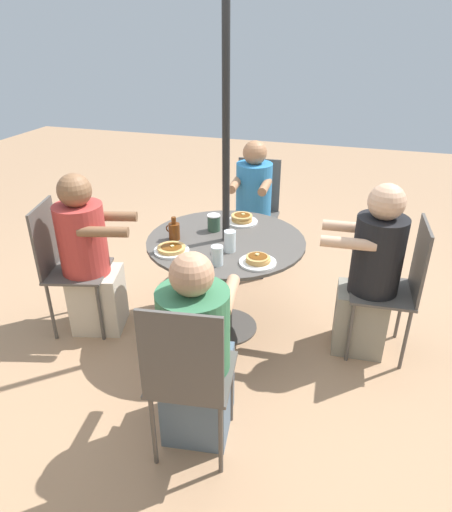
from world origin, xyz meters
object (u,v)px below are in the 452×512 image
Objects in this scene: patio_chair_east at (398,282)px; coffee_cup at (214,223)px; patio_table at (226,258)px; patio_chair_west at (65,261)px; diner_east at (370,277)px; patio_chair_south at (256,206)px; diner_south at (253,213)px; pancake_plate_b at (172,249)px; diner_west at (89,261)px; pancake_plate_a at (258,260)px; syrup_bottle at (174,231)px; diner_north at (196,356)px; patio_chair_north at (188,373)px; pancake_plate_c at (242,219)px; drinking_glass_a at (217,256)px; drinking_glass_b at (230,241)px.

patio_chair_east is 1.28m from coffee_cup.
patio_chair_west reaches higher than patio_table.
coffee_cup is at bearing 83.31° from diner_east.
patio_chair_east and patio_chair_south have the same top height.
pancake_plate_b is at bearing 76.69° from diner_south.
diner_west reaches higher than patio_chair_south.
pancake_plate_a is 1.43× the size of syrup_bottle.
diner_north reaches higher than patio_chair_south.
patio_chair_north reaches higher than pancake_plate_c.
diner_east reaches higher than patio_chair_south.
patio_chair_north reaches higher than coffee_cup.
diner_east is (-0.96, -0.06, -0.02)m from patio_table.
pancake_plate_b is (0.41, -0.66, 0.24)m from diner_north.
diner_west is 9.69× the size of drinking_glass_a.
patio_chair_south is 8.18× the size of coffee_cup.
diner_north reaches higher than patio_chair_east.
coffee_cup is (0.41, -0.39, 0.04)m from pancake_plate_a.
patio_chair_south is 1.76m from patio_chair_west.
patio_table is 0.90× the size of diner_east.
diner_east is at bearing 84.21° from diner_west.
pancake_plate_a is (-0.13, -0.85, 0.20)m from patio_chair_north.
pancake_plate_c is at bearing -94.76° from patio_table.
patio_chair_west is 1.17m from drinking_glass_a.
patio_chair_south is 7.90× the size of drinking_glass_a.
drinking_glass_b is (-0.07, 0.16, 0.21)m from patio_table.
diner_north reaches higher than syrup_bottle.
patio_chair_north is at bearing 102.68° from coffee_cup.
drinking_glass_b is at bearing 170.97° from syrup_bottle.
drinking_glass_b is at bearing 98.81° from patio_chair_east.
drinking_glass_a is at bearing 92.39° from pancake_plate_c.
pancake_plate_c is 1.43× the size of syrup_bottle.
diner_west is at bearing 138.76° from diner_north.
patio_chair_south is 0.82× the size of diner_south.
diner_north reaches higher than coffee_cup.
diner_east reaches higher than syrup_bottle.
coffee_cup is at bearing -69.37° from drinking_glass_a.
drinking_glass_b is (-0.41, 0.07, 0.01)m from syrup_bottle.
pancake_plate_a is 1.00× the size of pancake_plate_b.
diner_east reaches higher than diner_west.
drinking_glass_a is (-0.33, 0.08, 0.04)m from pancake_plate_b.
patio_chair_north is 6.94× the size of drinking_glass_b.
pancake_plate_b is 0.20m from syrup_bottle.
pancake_plate_a is at bearing 73.33° from patio_chair_north.
pancake_plate_c is at bearing 92.96° from patio_chair_south.
syrup_bottle is at bearing 71.92° from diner_south.
patio_chair_north is 1.54m from patio_chair_east.
diner_north is 1.16× the size of patio_chair_west.
patio_table is at bearing -43.90° from pancake_plate_a.
patio_chair_west is at bearing 96.27° from diner_east.
pancake_plate_c is (-1.12, -0.61, 0.21)m from patio_chair_west.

